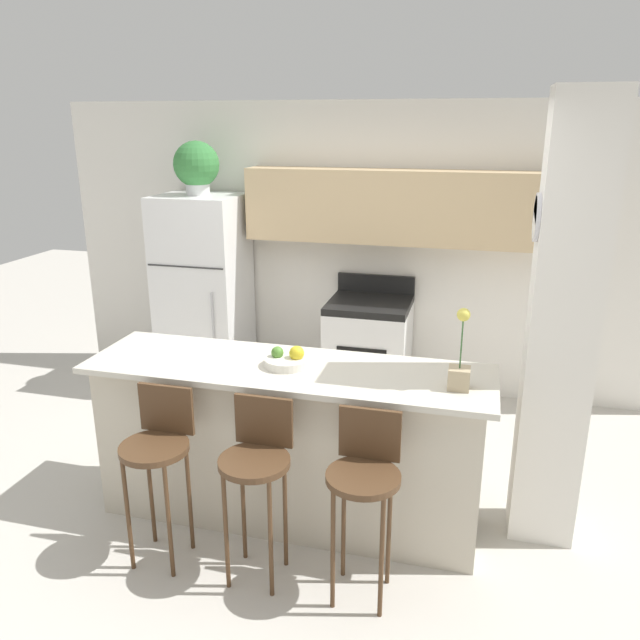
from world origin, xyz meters
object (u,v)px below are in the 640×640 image
object	(u,v)px
potted_plant_on_fridge	(197,166)
fruit_bowl	(287,360)
bar_stool_mid	(257,463)
bar_stool_right	(365,478)
stove_range	(368,350)
orchid_vase	(460,367)
trash_bin	(258,379)
refrigerator	(204,293)
bar_stool_left	(158,449)

from	to	relation	value
potted_plant_on_fridge	fruit_bowl	distance (m)	2.45
bar_stool_mid	bar_stool_right	size ratio (longest dim) A/B	1.00
bar_stool_right	potted_plant_on_fridge	bearing A→B (deg)	129.60
stove_range	bar_stool_right	bearing A→B (deg)	-80.14
orchid_vase	trash_bin	size ratio (longest dim) A/B	1.18
fruit_bowl	refrigerator	bearing A→B (deg)	127.31
bar_stool_left	stove_range	bearing A→B (deg)	72.80
fruit_bowl	bar_stool_right	bearing A→B (deg)	-43.91
bar_stool_left	bar_stool_right	world-z (taller)	same
potted_plant_on_fridge	trash_bin	size ratio (longest dim) A/B	1.20
stove_range	potted_plant_on_fridge	xyz separation A→B (m)	(-1.53, -0.02, 1.55)
refrigerator	stove_range	size ratio (longest dim) A/B	1.65
bar_stool_right	orchid_vase	world-z (taller)	orchid_vase
bar_stool_mid	orchid_vase	bearing A→B (deg)	25.58
refrigerator	stove_range	distance (m)	1.59
bar_stool_mid	orchid_vase	size ratio (longest dim) A/B	2.22
bar_stool_left	bar_stool_mid	distance (m)	0.57
stove_range	trash_bin	distance (m)	1.01
potted_plant_on_fridge	trash_bin	xyz separation A→B (m)	(0.59, -0.23, -1.82)
bar_stool_right	stove_range	bearing A→B (deg)	99.86
refrigerator	bar_stool_mid	size ratio (longest dim) A/B	1.77
refrigerator	trash_bin	xyz separation A→B (m)	(0.59, -0.23, -0.69)
bar_stool_right	orchid_vase	xyz separation A→B (m)	(0.41, 0.47, 0.46)
bar_stool_right	trash_bin	distance (m)	2.55
bar_stool_left	bar_stool_mid	xyz separation A→B (m)	(0.57, 0.00, 0.00)
orchid_vase	fruit_bowl	size ratio (longest dim) A/B	1.70
refrigerator	bar_stool_mid	xyz separation A→B (m)	(1.37, -2.34, -0.21)
stove_range	fruit_bowl	distance (m)	1.91
orchid_vase	fruit_bowl	distance (m)	0.99
potted_plant_on_fridge	bar_stool_mid	bearing A→B (deg)	-59.73
bar_stool_right	trash_bin	xyz separation A→B (m)	(-1.35, 2.11, -0.49)
refrigerator	fruit_bowl	bearing A→B (deg)	-52.69
potted_plant_on_fridge	orchid_vase	bearing A→B (deg)	-38.50
orchid_vase	trash_bin	bearing A→B (deg)	137.17
potted_plant_on_fridge	stove_range	bearing A→B (deg)	0.66
fruit_bowl	trash_bin	xyz separation A→B (m)	(-0.78, 1.56, -0.85)
stove_range	bar_stool_left	world-z (taller)	stove_range
trash_bin	fruit_bowl	bearing A→B (deg)	-63.40
refrigerator	bar_stool_mid	world-z (taller)	refrigerator
refrigerator	potted_plant_on_fridge	distance (m)	1.13
refrigerator	bar_stool_right	bearing A→B (deg)	-50.40
bar_stool_left	bar_stool_right	xyz separation A→B (m)	(1.14, 0.00, 0.00)
stove_range	fruit_bowl	xyz separation A→B (m)	(-0.16, -1.81, 0.58)
bar_stool_left	fruit_bowl	world-z (taller)	fruit_bowl
bar_stool_right	refrigerator	bearing A→B (deg)	129.60
bar_stool_left	orchid_vase	world-z (taller)	orchid_vase
trash_bin	bar_stool_left	bearing A→B (deg)	-84.27
refrigerator	bar_stool_right	world-z (taller)	refrigerator
refrigerator	bar_stool_left	world-z (taller)	refrigerator
orchid_vase	trash_bin	xyz separation A→B (m)	(-1.77, 1.64, -0.94)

